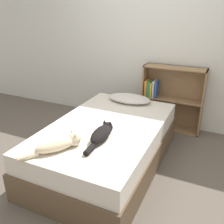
{
  "coord_description": "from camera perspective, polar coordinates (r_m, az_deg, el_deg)",
  "views": [
    {
      "loc": [
        1.19,
        -2.4,
        1.86
      ],
      "look_at": [
        0.0,
        0.16,
        0.66
      ],
      "focal_mm": 40.0,
      "sensor_mm": 36.0,
      "label": 1
    }
  ],
  "objects": [
    {
      "name": "ground_plane",
      "position": [
        3.26,
        -1.18,
        -11.65
      ],
      "size": [
        8.0,
        8.0,
        0.0
      ],
      "primitive_type": "plane",
      "color": "brown"
    },
    {
      "name": "wall_back",
      "position": [
        4.12,
        8.18,
        14.41
      ],
      "size": [
        8.0,
        0.06,
        2.5
      ],
      "color": "silver",
      "rests_on": "ground_plane"
    },
    {
      "name": "bed",
      "position": [
        3.11,
        -1.22,
        -7.51
      ],
      "size": [
        1.26,
        2.08,
        0.56
      ],
      "color": "brown",
      "rests_on": "ground_plane"
    },
    {
      "name": "pillow",
      "position": [
        3.67,
        3.98,
        3.11
      ],
      "size": [
        0.63,
        0.36,
        0.1
      ],
      "color": "beige",
      "rests_on": "bed"
    },
    {
      "name": "cat_light",
      "position": [
        2.5,
        -11.92,
        -7.11
      ],
      "size": [
        0.41,
        0.56,
        0.16
      ],
      "rotation": [
        0.0,
        0.0,
        1.0
      ],
      "color": "beige",
      "rests_on": "bed"
    },
    {
      "name": "cat_dark",
      "position": [
        2.64,
        -2.36,
        -4.93
      ],
      "size": [
        0.18,
        0.58,
        0.15
      ],
      "rotation": [
        0.0,
        0.0,
        1.62
      ],
      "color": "black",
      "rests_on": "bed"
    },
    {
      "name": "bookshelf",
      "position": [
        4.07,
        13.13,
        3.4
      ],
      "size": [
        0.93,
        0.26,
        1.02
      ],
      "color": "#8E6B47",
      "rests_on": "ground_plane"
    }
  ]
}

